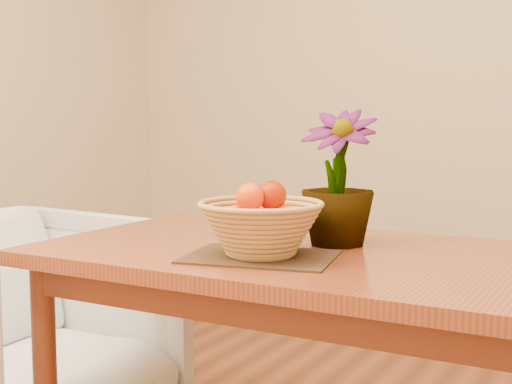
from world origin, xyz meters
The scene contains 7 objects.
wall_back centered at (0.00, 2.25, 1.35)m, with size 4.00×0.02×2.70m, color beige.
table centered at (0.00, 0.30, 0.66)m, with size 1.40×0.80×0.75m.
placemat centered at (-0.05, 0.15, 0.75)m, with size 0.36×0.27×0.01m, color #3C2816.
wicker_basket centered at (-0.05, 0.15, 0.82)m, with size 0.31×0.31×0.13m.
orange_pile centered at (-0.05, 0.15, 0.87)m, with size 0.18×0.17×0.13m.
potted_plant centered at (0.04, 0.40, 0.93)m, with size 0.20×0.20×0.36m, color #1A4313.
armchair centered at (-1.00, 0.24, 0.42)m, with size 0.82×0.77×0.84m, color #7B6355.
Camera 1 is at (0.77, -1.36, 1.09)m, focal length 50.00 mm.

